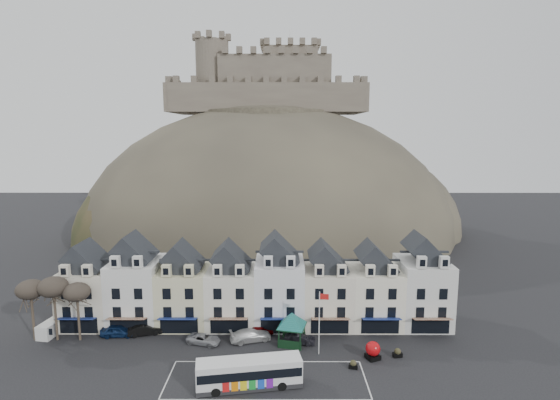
% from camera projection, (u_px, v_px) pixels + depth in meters
% --- Properties ---
extents(ground, '(300.00, 300.00, 0.00)m').
position_uv_depth(ground, '(248.00, 386.00, 47.31)').
color(ground, black).
rests_on(ground, ground).
extents(coach_bay_markings, '(22.00, 7.50, 0.01)m').
position_uv_depth(coach_bay_markings, '(267.00, 379.00, 48.54)').
color(coach_bay_markings, silver).
rests_on(coach_bay_markings, ground).
extents(townhouse_terrace, '(54.40, 9.35, 11.80)m').
position_uv_depth(townhouse_terrace, '(257.00, 287.00, 62.25)').
color(townhouse_terrace, silver).
rests_on(townhouse_terrace, ground).
extents(castle_hill, '(100.00, 76.00, 68.00)m').
position_uv_depth(castle_hill, '(272.00, 235.00, 115.39)').
color(castle_hill, '#38332B').
rests_on(castle_hill, ground).
extents(castle, '(50.20, 22.20, 22.00)m').
position_uv_depth(castle, '(269.00, 82.00, 116.02)').
color(castle, brown).
rests_on(castle, ground).
extents(tree_left_far, '(3.61, 3.61, 8.24)m').
position_uv_depth(tree_left_far, '(30.00, 290.00, 56.66)').
color(tree_left_far, '#352D22').
rests_on(tree_left_far, ground).
extents(tree_left_mid, '(3.78, 3.78, 8.64)m').
position_uv_depth(tree_left_mid, '(53.00, 287.00, 56.60)').
color(tree_left_mid, '#352D22').
rests_on(tree_left_mid, ground).
extents(tree_left_near, '(3.43, 3.43, 7.84)m').
position_uv_depth(tree_left_near, '(77.00, 293.00, 56.70)').
color(tree_left_near, '#352D22').
rests_on(tree_left_near, ground).
extents(bus, '(11.54, 4.35, 3.18)m').
position_uv_depth(bus, '(249.00, 372.00, 46.84)').
color(bus, '#262628').
rests_on(bus, ground).
extents(bus_shelter, '(6.60, 6.60, 4.31)m').
position_uv_depth(bus_shelter, '(292.00, 320.00, 56.05)').
color(bus_shelter, black).
rests_on(bus_shelter, ground).
extents(red_buoy, '(1.96, 1.96, 2.20)m').
position_uv_depth(red_buoy, '(373.00, 350.00, 52.73)').
color(red_buoy, black).
rests_on(red_buoy, ground).
extents(flagpole, '(1.16, 0.30, 8.10)m').
position_uv_depth(flagpole, '(320.00, 319.00, 53.31)').
color(flagpole, silver).
rests_on(flagpole, ground).
extents(white_van, '(2.43, 4.37, 1.89)m').
position_uv_depth(white_van, '(52.00, 328.00, 59.07)').
color(white_van, silver).
rests_on(white_van, ground).
extents(planter_west, '(1.13, 0.74, 1.04)m').
position_uv_depth(planter_west, '(353.00, 364.00, 50.66)').
color(planter_west, black).
rests_on(planter_west, ground).
extents(planter_east, '(1.20, 0.79, 1.13)m').
position_uv_depth(planter_east, '(398.00, 353.00, 53.23)').
color(planter_east, black).
rests_on(planter_east, ground).
extents(car_navy, '(4.64, 2.09, 1.55)m').
position_uv_depth(car_navy, '(118.00, 331.00, 58.61)').
color(car_navy, '#0E2149').
rests_on(car_navy, ground).
extents(car_black, '(4.80, 2.77, 1.50)m').
position_uv_depth(car_black, '(145.00, 329.00, 59.08)').
color(car_black, black).
rests_on(car_black, ground).
extents(car_silver, '(4.74, 3.17, 1.23)m').
position_uv_depth(car_silver, '(204.00, 339.00, 56.61)').
color(car_silver, '#97999E').
rests_on(car_silver, ground).
extents(car_white, '(5.85, 3.77, 1.58)m').
position_uv_depth(car_white, '(251.00, 335.00, 57.32)').
color(car_white, silver).
rests_on(car_white, ground).
extents(car_maroon, '(3.86, 2.34, 1.23)m').
position_uv_depth(car_maroon, '(260.00, 330.00, 59.06)').
color(car_maroon, '#560405').
rests_on(car_maroon, ground).
extents(car_charcoal, '(4.17, 1.96, 1.32)m').
position_uv_depth(car_charcoal, '(299.00, 339.00, 56.58)').
color(car_charcoal, black).
rests_on(car_charcoal, ground).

